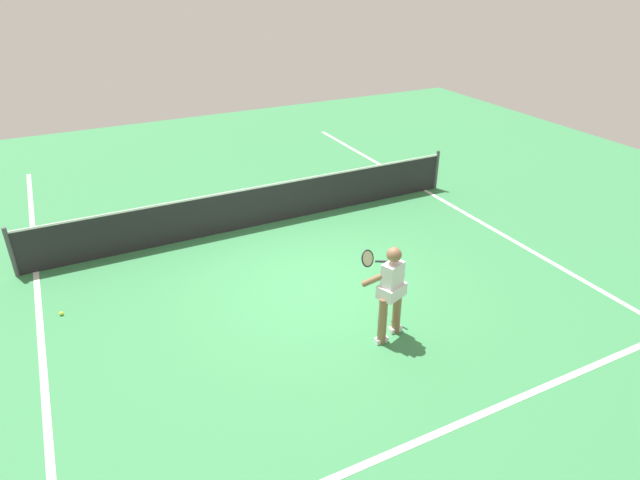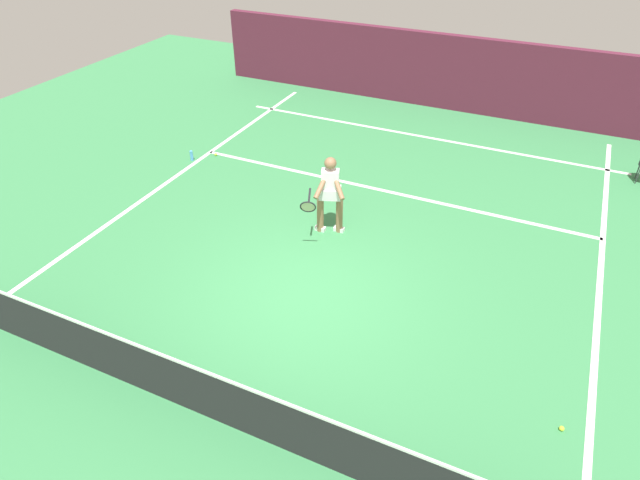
% 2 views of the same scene
% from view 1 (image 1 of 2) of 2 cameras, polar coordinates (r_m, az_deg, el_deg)
% --- Properties ---
extents(ground_plane, '(24.24, 24.24, 0.00)m').
position_cam_1_polar(ground_plane, '(9.74, -0.74, -4.62)').
color(ground_plane, '#38844C').
extents(service_line_marking, '(8.81, 0.10, 0.01)m').
position_cam_1_polar(service_line_marking, '(7.29, 13.05, -18.74)').
color(service_line_marking, white).
rests_on(service_line_marking, ground).
extents(sideline_left_marking, '(0.10, 16.64, 0.01)m').
position_cam_1_polar(sideline_left_marking, '(9.10, -27.04, -10.75)').
color(sideline_left_marking, white).
rests_on(sideline_left_marking, ground).
extents(sideline_right_marking, '(0.10, 16.64, 0.01)m').
position_cam_1_polar(sideline_right_marking, '(12.08, 18.40, 0.64)').
color(sideline_right_marking, white).
rests_on(sideline_right_marking, ground).
extents(court_net, '(9.49, 0.08, 0.98)m').
position_cam_1_polar(court_net, '(11.71, -6.50, 3.56)').
color(court_net, '#4C4C51').
rests_on(court_net, ground).
extents(tennis_player, '(0.66, 1.10, 1.55)m').
position_cam_1_polar(tennis_player, '(8.11, 7.36, -5.10)').
color(tennis_player, '#8C6647').
rests_on(tennis_player, ground).
extents(tennis_ball_near, '(0.07, 0.07, 0.07)m').
position_cam_1_polar(tennis_ball_near, '(9.88, -25.43, -6.95)').
color(tennis_ball_near, '#D1E533').
rests_on(tennis_ball_near, ground).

